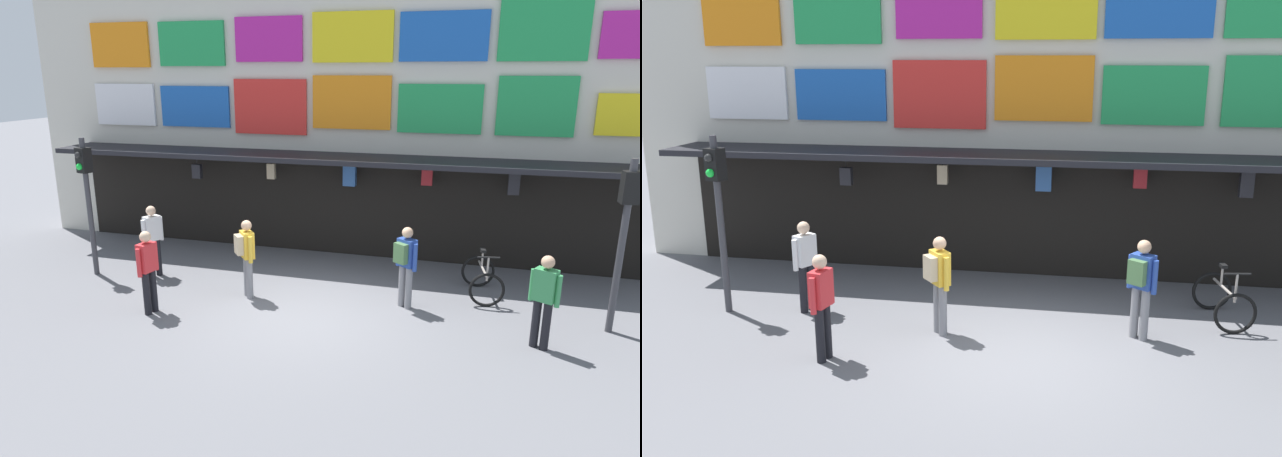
# 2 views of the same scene
# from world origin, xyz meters

# --- Properties ---
(ground_plane) EXTENTS (80.00, 80.00, 0.00)m
(ground_plane) POSITION_xyz_m (0.00, 0.00, 0.00)
(ground_plane) COLOR slate
(shopfront) EXTENTS (18.00, 2.60, 8.00)m
(shopfront) POSITION_xyz_m (0.00, 4.57, 3.96)
(shopfront) COLOR beige
(shopfront) RESTS_ON ground
(traffic_light_near) EXTENTS (0.33, 0.35, 3.20)m
(traffic_light_near) POSITION_xyz_m (-5.42, 0.89, 2.14)
(traffic_light_near) COLOR #38383D
(traffic_light_near) RESTS_ON ground
(bicycle_parked) EXTENTS (0.90, 1.26, 1.05)m
(bicycle_parked) POSITION_xyz_m (3.33, 1.98, 0.39)
(bicycle_parked) COLOR black
(bicycle_parked) RESTS_ON ground
(pedestrian_in_blue) EXTENTS (0.48, 0.47, 1.68)m
(pedestrian_in_blue) POSITION_xyz_m (1.82, 0.96, 0.98)
(pedestrian_in_blue) COLOR gray
(pedestrian_in_blue) RESTS_ON ground
(pedestrian_in_white) EXTENTS (0.29, 0.52, 1.68)m
(pedestrian_in_white) POSITION_xyz_m (-2.95, -0.67, 0.95)
(pedestrian_in_white) COLOR black
(pedestrian_in_white) RESTS_ON ground
(pedestrian_in_yellow) EXTENTS (0.47, 0.47, 1.68)m
(pedestrian_in_yellow) POSITION_xyz_m (-1.43, 0.59, 0.98)
(pedestrian_in_yellow) COLOR gray
(pedestrian_in_yellow) RESTS_ON ground
(pedestrian_in_green) EXTENTS (0.36, 0.48, 1.68)m
(pedestrian_in_green) POSITION_xyz_m (-3.99, 1.17, 0.95)
(pedestrian_in_green) COLOR black
(pedestrian_in_green) RESTS_ON ground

